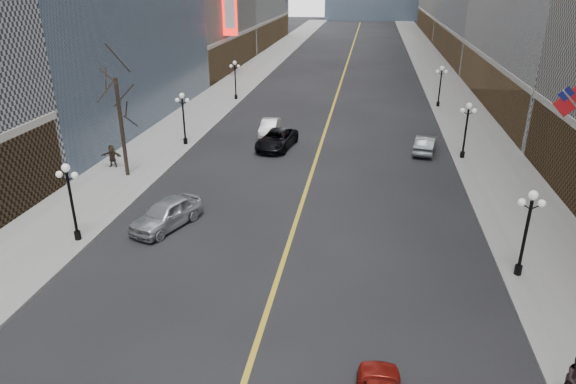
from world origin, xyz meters
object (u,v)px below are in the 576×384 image
(streetlamp_west_1, at_px, (70,194))
(streetlamp_west_3, at_px, (235,76))
(streetlamp_west_2, at_px, (183,113))
(car_nb_far, at_px, (277,139))
(streetlamp_east_3, at_px, (441,82))
(car_nb_near, at_px, (167,214))
(car_nb_mid, at_px, (270,127))
(streetlamp_east_1, at_px, (527,225))
(streetlamp_east_2, at_px, (467,125))
(car_sb_far, at_px, (426,144))

(streetlamp_west_1, xyz_separation_m, streetlamp_west_3, (0.00, 36.00, 0.00))
(streetlamp_west_3, bearing_deg, streetlamp_west_2, -90.00)
(car_nb_far, bearing_deg, streetlamp_west_2, -168.11)
(streetlamp_east_3, xyz_separation_m, car_nb_near, (-19.31, -33.42, -2.05))
(streetlamp_east_3, distance_m, car_nb_far, 23.45)
(streetlamp_east_3, distance_m, car_nb_mid, 21.73)
(streetlamp_east_1, bearing_deg, car_nb_far, 129.92)
(car_nb_far, bearing_deg, streetlamp_east_1, -41.95)
(streetlamp_east_3, bearing_deg, car_nb_far, -131.59)
(streetlamp_east_2, height_order, streetlamp_west_3, same)
(streetlamp_west_2, height_order, car_sb_far, streetlamp_west_2)
(streetlamp_east_1, distance_m, car_sb_far, 19.61)
(streetlamp_west_1, height_order, streetlamp_west_2, same)
(streetlamp_west_1, height_order, car_nb_far, streetlamp_west_1)
(car_sb_far, bearing_deg, car_nb_near, 56.53)
(streetlamp_west_1, xyz_separation_m, car_sb_far, (20.74, 19.28, -2.16))
(streetlamp_west_2, relative_size, car_nb_mid, 1.05)
(streetlamp_east_2, height_order, car_nb_near, streetlamp_east_2)
(streetlamp_east_2, height_order, car_sb_far, streetlamp_east_2)
(car_nb_near, bearing_deg, car_nb_mid, 103.97)
(streetlamp_west_1, relative_size, streetlamp_west_2, 1.00)
(streetlamp_east_1, height_order, car_nb_far, streetlamp_east_1)
(car_nb_mid, bearing_deg, car_nb_far, -72.21)
(streetlamp_west_2, bearing_deg, streetlamp_east_1, -37.33)
(streetlamp_east_3, bearing_deg, car_nb_mid, -141.47)
(streetlamp_east_3, height_order, streetlamp_west_1, same)
(streetlamp_east_3, distance_m, car_sb_far, 17.10)
(car_nb_mid, height_order, car_nb_far, car_nb_far)
(streetlamp_east_1, xyz_separation_m, car_nb_mid, (-16.91, 22.54, -2.19))
(streetlamp_west_2, bearing_deg, car_sb_far, 3.52)
(streetlamp_east_3, bearing_deg, streetlamp_east_1, -90.00)
(car_sb_far, bearing_deg, streetlamp_east_1, 109.54)
(streetlamp_west_1, distance_m, car_nb_mid, 23.61)
(streetlamp_west_1, bearing_deg, streetlamp_east_1, 0.00)
(car_nb_mid, distance_m, car_nb_far, 4.24)
(streetlamp_east_3, relative_size, car_sb_far, 1.00)
(car_nb_mid, bearing_deg, streetlamp_west_1, -108.08)
(streetlamp_west_2, bearing_deg, car_nb_far, 3.76)
(car_nb_near, bearing_deg, streetlamp_west_1, -128.15)
(streetlamp_east_3, bearing_deg, streetlamp_west_1, -123.25)
(streetlamp_west_2, bearing_deg, streetlamp_east_2, 0.00)
(car_sb_far, bearing_deg, car_nb_mid, -1.97)
(car_nb_near, xyz_separation_m, car_nb_mid, (2.40, 19.96, -0.15))
(streetlamp_west_1, height_order, car_nb_near, streetlamp_west_1)
(streetlamp_east_1, bearing_deg, car_nb_near, 172.39)
(streetlamp_east_1, height_order, car_nb_near, streetlamp_east_1)
(car_nb_far, bearing_deg, car_sb_far, 11.51)
(car_nb_mid, xyz_separation_m, car_nb_far, (1.41, -4.00, 0.07))
(streetlamp_east_1, height_order, streetlamp_east_2, same)
(streetlamp_east_3, bearing_deg, streetlamp_east_2, -90.00)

